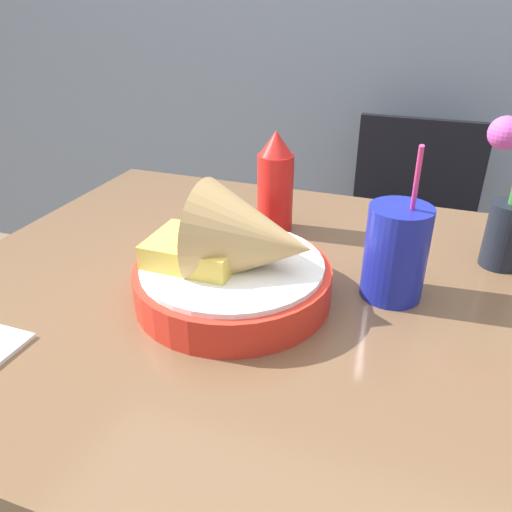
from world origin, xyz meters
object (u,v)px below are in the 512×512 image
(food_basket, at_px, (240,262))
(drink_cup, at_px, (395,255))
(chair_far_window, at_px, (409,226))
(ketchup_bottle, at_px, (275,184))

(food_basket, distance_m, drink_cup, 0.23)
(drink_cup, bearing_deg, chair_far_window, 90.55)
(chair_far_window, distance_m, ketchup_bottle, 0.82)
(chair_far_window, height_order, food_basket, food_basket)
(food_basket, bearing_deg, chair_far_window, 77.96)
(chair_far_window, bearing_deg, drink_cup, -89.45)
(chair_far_window, bearing_deg, ketchup_bottle, -108.53)
(chair_far_window, relative_size, drink_cup, 3.31)
(chair_far_window, relative_size, ketchup_bottle, 4.17)
(chair_far_window, xyz_separation_m, food_basket, (-0.20, -0.96, 0.32))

